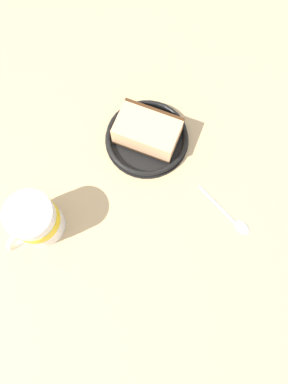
{
  "coord_description": "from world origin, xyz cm",
  "views": [
    {
      "loc": [
        15.95,
        5.47,
        60.76
      ],
      "look_at": [
        -0.28,
        0.44,
        3.0
      ],
      "focal_mm": 33.14,
      "sensor_mm": 36.0,
      "label": 1
    }
  ],
  "objects": [
    {
      "name": "small_plate",
      "position": [
        -11.01,
        -2.32,
        0.84
      ],
      "size": [
        15.54,
        15.54,
        1.71
      ],
      "color": "black",
      "rests_on": "ground_plane"
    },
    {
      "name": "teaspoon",
      "position": [
        -0.65,
        16.74,
        0.35
      ],
      "size": [
        7.36,
        10.93,
        0.8
      ],
      "color": "silver",
      "rests_on": "ground_plane"
    },
    {
      "name": "tea_mug",
      "position": [
        9.91,
        -14.78,
        4.92
      ],
      "size": [
        9.94,
        7.82,
        9.36
      ],
      "color": "white",
      "rests_on": "ground_plane"
    },
    {
      "name": "ground_plane",
      "position": [
        0.0,
        0.0,
        -1.96
      ],
      "size": [
        146.79,
        146.79,
        3.92
      ],
      "primitive_type": "cube",
      "color": "tan"
    },
    {
      "name": "cake_slice",
      "position": [
        -11.27,
        -2.3,
        3.2
      ],
      "size": [
        7.9,
        11.65,
        4.66
      ],
      "color": "#472814",
      "rests_on": "small_plate"
    }
  ]
}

